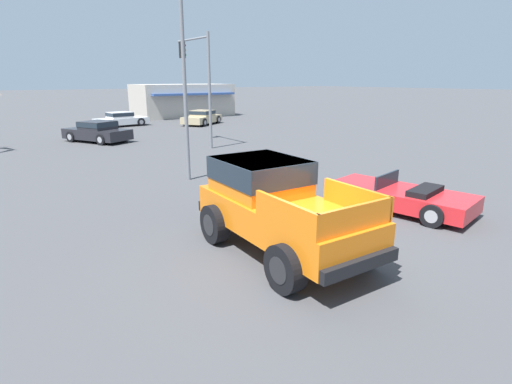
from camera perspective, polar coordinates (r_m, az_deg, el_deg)
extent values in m
plane|color=#424244|center=(9.15, 5.58, -8.39)|extent=(320.00, 320.00, 0.00)
cube|color=orange|center=(8.72, 3.83, -3.52)|extent=(2.05, 4.49, 0.68)
cube|color=orange|center=(9.20, 0.61, 2.34)|extent=(1.79, 2.01, 0.79)
cube|color=#1E2833|center=(9.17, 0.62, 3.21)|extent=(1.83, 2.05, 0.51)
cube|color=orange|center=(7.09, 4.15, -3.18)|extent=(0.15, 1.77, 0.48)
cube|color=orange|center=(8.24, 14.07, -0.89)|extent=(0.15, 1.77, 0.48)
cube|color=orange|center=(7.07, 14.09, -3.67)|extent=(1.79, 0.16, 0.48)
cube|color=black|center=(10.58, -3.54, -1.25)|extent=(1.83, 0.24, 0.24)
cube|color=black|center=(7.27, 14.71, -10.00)|extent=(1.83, 0.24, 0.24)
cylinder|color=black|center=(9.47, -5.92, -4.55)|extent=(0.37, 0.93, 0.92)
cylinder|color=#232326|center=(9.47, -5.92, -4.55)|extent=(0.37, 0.52, 0.51)
cylinder|color=black|center=(10.43, 3.52, -2.55)|extent=(0.37, 0.93, 0.92)
cylinder|color=#232326|center=(10.43, 3.52, -2.55)|extent=(0.37, 0.52, 0.51)
cylinder|color=black|center=(7.33, 4.17, -10.82)|extent=(0.37, 0.93, 0.92)
cylinder|color=#232326|center=(7.33, 4.17, -10.82)|extent=(0.37, 0.52, 0.51)
cylinder|color=black|center=(8.54, 14.62, -7.33)|extent=(0.37, 0.93, 0.92)
cylinder|color=#232326|center=(8.54, 14.62, -7.33)|extent=(0.37, 0.52, 0.51)
cube|color=red|center=(12.52, 19.87, -0.61)|extent=(2.46, 4.30, 0.47)
cube|color=#1E2833|center=(12.58, 18.21, 1.67)|extent=(1.44, 0.34, 0.40)
cube|color=black|center=(12.19, 23.03, 0.17)|extent=(1.45, 0.82, 0.16)
cylinder|color=black|center=(12.37, 12.98, -0.70)|extent=(0.34, 0.65, 0.62)
cylinder|color=#9E9EA3|center=(12.37, 12.98, -0.70)|extent=(0.29, 0.38, 0.34)
cylinder|color=black|center=(13.77, 16.47, 0.73)|extent=(0.34, 0.65, 0.62)
cylinder|color=#9E9EA3|center=(13.77, 16.47, 0.73)|extent=(0.29, 0.38, 0.34)
cylinder|color=black|center=(11.39, 23.90, -3.12)|extent=(0.34, 0.65, 0.62)
cylinder|color=#9E9EA3|center=(11.39, 23.90, -3.12)|extent=(0.29, 0.38, 0.34)
cylinder|color=black|center=(12.89, 26.40, -1.31)|extent=(0.34, 0.65, 0.62)
cylinder|color=#9E9EA3|center=(12.89, 26.40, -1.31)|extent=(0.29, 0.38, 0.34)
cube|color=tan|center=(34.90, -7.72, 10.28)|extent=(4.45, 3.81, 0.55)
cube|color=tan|center=(34.95, -7.67, 11.12)|extent=(2.34, 2.30, 0.47)
cube|color=#1E2833|center=(34.94, -7.68, 11.22)|extent=(2.39, 2.35, 0.28)
cylinder|color=black|center=(33.38, -7.42, 9.83)|extent=(0.67, 0.55, 0.66)
cylinder|color=#9E9EA3|center=(33.38, -7.42, 9.83)|extent=(0.43, 0.40, 0.37)
cylinder|color=black|center=(34.25, -10.07, 9.87)|extent=(0.67, 0.55, 0.66)
cylinder|color=#9E9EA3|center=(34.25, -10.07, 9.87)|extent=(0.43, 0.40, 0.37)
cylinder|color=black|center=(35.64, -5.46, 10.26)|extent=(0.67, 0.55, 0.66)
cylinder|color=#9E9EA3|center=(35.64, -5.46, 10.26)|extent=(0.43, 0.40, 0.37)
cylinder|color=black|center=(36.45, -7.99, 10.31)|extent=(0.67, 0.55, 0.66)
cylinder|color=#9E9EA3|center=(36.45, -7.99, 10.31)|extent=(0.43, 0.40, 0.37)
cube|color=#232328|center=(26.77, -21.73, 7.72)|extent=(3.54, 4.59, 0.61)
cube|color=#232328|center=(26.63, -21.70, 8.87)|extent=(2.25, 2.31, 0.48)
cube|color=#1E2833|center=(26.62, -21.71, 8.99)|extent=(2.30, 2.36, 0.29)
cylinder|color=black|center=(27.24, -24.92, 7.17)|extent=(0.49, 0.68, 0.65)
cylinder|color=#9E9EA3|center=(27.24, -24.92, 7.17)|extent=(0.37, 0.43, 0.36)
cylinder|color=black|center=(28.34, -22.09, 7.76)|extent=(0.49, 0.68, 0.65)
cylinder|color=#9E9EA3|center=(28.34, -22.09, 7.76)|extent=(0.37, 0.43, 0.36)
cylinder|color=black|center=(25.23, -21.26, 6.98)|extent=(0.49, 0.68, 0.65)
cylinder|color=#9E9EA3|center=(25.23, -21.26, 6.98)|extent=(0.37, 0.43, 0.36)
cylinder|color=black|center=(26.42, -18.37, 7.60)|extent=(0.49, 0.68, 0.65)
cylinder|color=#9E9EA3|center=(26.42, -18.37, 7.60)|extent=(0.37, 0.43, 0.36)
cube|color=white|center=(35.02, -18.66, 9.59)|extent=(4.34, 2.16, 0.51)
cube|color=white|center=(34.94, -18.88, 10.37)|extent=(1.91, 1.69, 0.48)
cube|color=#1E2833|center=(34.93, -18.89, 10.46)|extent=(1.95, 1.72, 0.29)
cylinder|color=black|center=(36.30, -17.29, 9.72)|extent=(0.67, 0.29, 0.65)
cylinder|color=#9E9EA3|center=(36.30, -17.29, 9.72)|extent=(0.38, 0.27, 0.36)
cylinder|color=black|center=(34.84, -16.12, 9.59)|extent=(0.67, 0.29, 0.65)
cylinder|color=#9E9EA3|center=(34.84, -16.12, 9.59)|extent=(0.38, 0.27, 0.36)
cylinder|color=black|center=(35.29, -21.12, 9.23)|extent=(0.67, 0.29, 0.65)
cylinder|color=#9E9EA3|center=(35.29, -21.12, 9.23)|extent=(0.38, 0.27, 0.36)
cylinder|color=black|center=(33.78, -20.09, 9.08)|extent=(0.67, 0.29, 0.65)
cylinder|color=#9E9EA3|center=(33.78, -20.09, 9.08)|extent=(0.38, 0.27, 0.36)
cylinder|color=slate|center=(22.42, -6.65, 14.00)|extent=(0.16, 0.16, 6.14)
cylinder|color=slate|center=(24.08, -9.09, 20.76)|extent=(0.11, 3.58, 0.11)
cube|color=black|center=(25.26, -10.51, 19.32)|extent=(0.26, 0.34, 0.90)
sphere|color=red|center=(25.34, -10.22, 19.93)|extent=(0.20, 0.20, 0.20)
sphere|color=orange|center=(25.32, -10.18, 19.32)|extent=(0.20, 0.20, 0.20)
sphere|color=green|center=(25.30, -10.15, 18.71)|extent=(0.20, 0.20, 0.20)
cylinder|color=slate|center=(15.20, -10.21, 15.78)|extent=(0.14, 0.14, 7.59)
cube|color=#BCB2A3|center=(43.29, -10.43, 12.76)|extent=(9.71, 5.01, 3.24)
cube|color=#335193|center=(40.70, -8.70, 13.67)|extent=(8.74, 0.70, 0.20)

